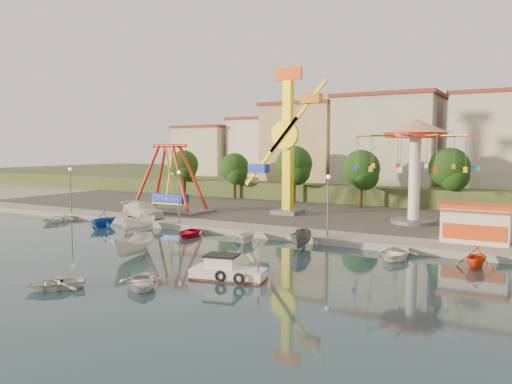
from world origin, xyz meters
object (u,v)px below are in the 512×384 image
Objects in this scene: pirate_ship_ride at (170,180)px; rowboat_a at (141,282)px; skiff at (133,245)px; wave_swinger at (415,147)px; cabin_motorboat at (227,272)px; van at (143,210)px; kamikaze_tower at (290,145)px.

pirate_ship_ride is 30.98m from rowboat_a.
wave_swinger is at bearing 48.56° from skiff.
cabin_motorboat is 25.64m from van.
cabin_motorboat is at bearing -18.89° from skiff.
skiff is (-15.37, -23.36, -7.33)m from wave_swinger.
wave_swinger is at bearing 27.75° from rowboat_a.
rowboat_a is at bearing -51.56° from skiff.
kamikaze_tower is 1.42× the size of wave_swinger.
van is (-26.55, -10.10, -6.76)m from wave_swinger.
wave_swinger reaches higher than van.
pirate_ship_ride is 22.54m from skiff.
wave_swinger is at bearing -52.62° from van.
pirate_ship_ride is 0.86× the size of wave_swinger.
kamikaze_tower is 17.74m from van.
kamikaze_tower is 27.45m from cabin_motorboat.
pirate_ship_ride is 14.89m from kamikaze_tower.
kamikaze_tower is at bearing -179.44° from wave_swinger.
wave_swinger reaches higher than pirate_ship_ride.
van reaches higher than rowboat_a.
pirate_ship_ride is at bearing -170.51° from wave_swinger.
cabin_motorboat reaches higher than rowboat_a.
skiff reaches higher than rowboat_a.
pirate_ship_ride is at bearing 122.79° from cabin_motorboat.
pirate_ship_ride reaches higher than rowboat_a.
pirate_ship_ride is at bearing 114.28° from skiff.
rowboat_a is (-9.09, -29.31, -7.83)m from wave_swinger.
kamikaze_tower is 4.64× the size of rowboat_a.
rowboat_a is (4.59, -29.18, -8.12)m from kamikaze_tower.
rowboat_a is at bearing -107.24° from wave_swinger.
kamikaze_tower is 3.67× the size of skiff.
wave_swinger is (27.29, 4.56, 3.80)m from pirate_ship_ride.
cabin_motorboat is 9.71m from skiff.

